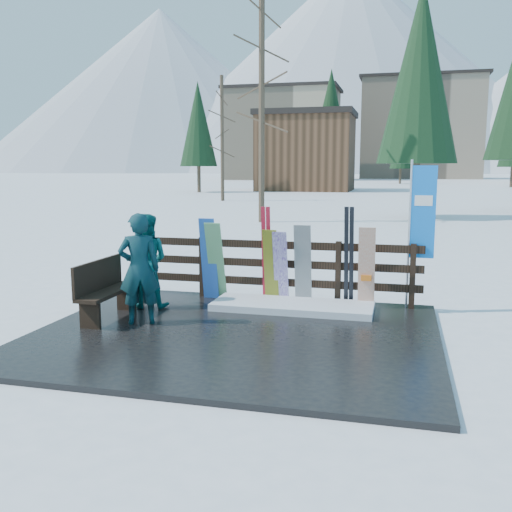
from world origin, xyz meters
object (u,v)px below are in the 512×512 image
(snowboard_3, at_px, (281,267))
(snowboard_5, at_px, (367,268))
(person_front, at_px, (139,269))
(bench, at_px, (105,288))
(snowboard_0, at_px, (209,259))
(person_back, at_px, (146,261))
(snowboard_4, at_px, (303,265))
(snowboard_1, at_px, (216,261))
(rental_flag, at_px, (420,218))
(snowboard_2, at_px, (271,266))

(snowboard_3, relative_size, snowboard_5, 0.94)
(person_front, bearing_deg, snowboard_5, -177.97)
(bench, xyz_separation_m, snowboard_0, (1.21, 1.74, 0.26))
(snowboard_0, height_order, person_back, person_back)
(snowboard_4, height_order, snowboard_5, snowboard_4)
(snowboard_4, xyz_separation_m, person_front, (-2.30, -1.85, 0.15))
(snowboard_1, bearing_deg, rental_flag, 4.25)
(bench, distance_m, person_front, 0.79)
(snowboard_0, bearing_deg, snowboard_5, 0.00)
(bench, height_order, snowboard_3, snowboard_3)
(snowboard_1, bearing_deg, snowboard_4, 0.00)
(snowboard_0, relative_size, snowboard_3, 1.14)
(snowboard_1, relative_size, person_back, 0.91)
(snowboard_0, bearing_deg, snowboard_4, 0.00)
(snowboard_1, relative_size, rental_flag, 0.59)
(snowboard_1, bearing_deg, snowboard_5, 0.00)
(snowboard_3, xyz_separation_m, person_front, (-1.90, -1.85, 0.22))
(snowboard_4, xyz_separation_m, rental_flag, (1.99, 0.27, 0.87))
(person_front, relative_size, person_back, 1.06)
(snowboard_0, xyz_separation_m, snowboard_4, (1.78, 0.00, -0.04))
(snowboard_2, bearing_deg, snowboard_0, -180.00)
(snowboard_0, xyz_separation_m, snowboard_1, (0.14, 0.00, -0.04))
(bench, xyz_separation_m, snowboard_4, (2.99, 1.74, 0.22))
(bench, relative_size, person_back, 0.90)
(rental_flag, bearing_deg, person_front, -153.68)
(snowboard_0, height_order, rental_flag, rental_flag)
(snowboard_1, bearing_deg, bench, -127.75)
(rental_flag, bearing_deg, snowboard_5, -162.69)
(snowboard_2, xyz_separation_m, snowboard_3, (0.18, 0.00, -0.01))
(rental_flag, relative_size, person_back, 1.56)
(snowboard_2, bearing_deg, rental_flag, 5.97)
(snowboard_0, relative_size, snowboard_5, 1.07)
(snowboard_3, relative_size, person_back, 0.82)
(snowboard_1, relative_size, snowboard_3, 1.11)
(snowboard_5, bearing_deg, person_back, -167.52)
(bench, height_order, snowboard_4, snowboard_4)
(bench, xyz_separation_m, snowboard_2, (2.40, 1.74, 0.17))
(snowboard_5, bearing_deg, person_front, -151.59)
(person_front, bearing_deg, snowboard_2, -159.12)
(snowboard_3, height_order, snowboard_5, snowboard_5)
(snowboard_0, relative_size, snowboard_2, 1.12)
(bench, relative_size, snowboard_3, 1.10)
(snowboard_3, bearing_deg, bench, -146.07)
(snowboard_0, relative_size, snowboard_4, 1.05)
(bench, height_order, rental_flag, rental_flag)
(person_front, height_order, person_back, person_front)
(bench, xyz_separation_m, snowboard_1, (1.35, 1.74, 0.22))
(snowboard_1, xyz_separation_m, snowboard_2, (1.05, 0.00, -0.05))
(snowboard_5, relative_size, rental_flag, 0.56)
(bench, xyz_separation_m, person_back, (0.32, 0.90, 0.32))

